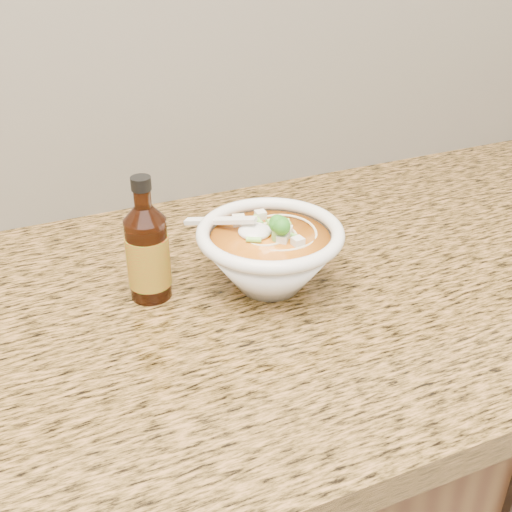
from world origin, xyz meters
name	(u,v)px	position (x,y,z in m)	size (l,w,h in m)	color
counter_slab	(1,362)	(0.00, 1.68, 0.88)	(4.00, 0.68, 0.04)	olive
soup_bowl	(270,256)	(0.35, 1.67, 0.95)	(0.19, 0.19, 0.11)	white
hot_sauce_bottle	(148,253)	(0.19, 1.71, 0.96)	(0.06, 0.06, 0.17)	black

